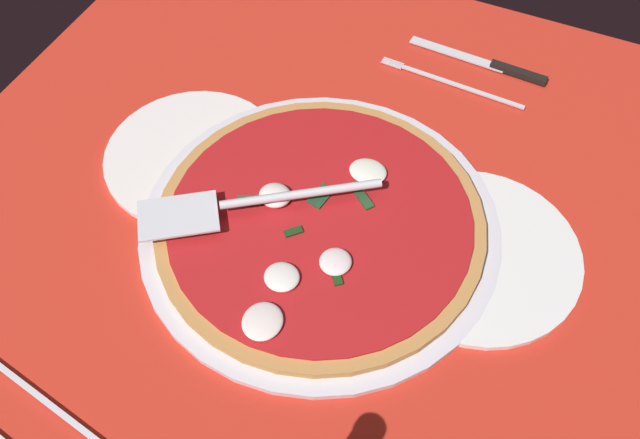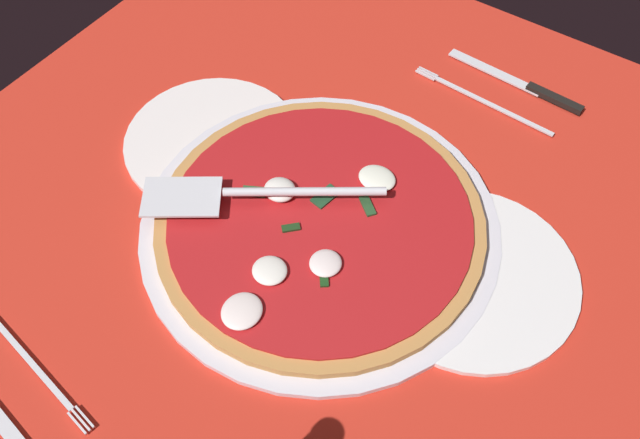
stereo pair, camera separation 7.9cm
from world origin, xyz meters
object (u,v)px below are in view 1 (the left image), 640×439
Objects in this scene: place_setting_near at (17,421)px; pizza at (319,222)px; dinner_plate_right at (476,254)px; pizza_server at (246,205)px; place_setting_far at (471,75)px; dinner_plate_left at (194,156)px.

pizza is at bearing 71.83° from place_setting_near.
dinner_plate_right is 26.21cm from pizza_server.
dinner_plate_right is at bearing 111.22° from place_setting_far.
place_setting_near reaches higher than dinner_plate_right.
dinner_plate_left is 38.94cm from place_setting_far.
pizza is at bearing 78.57° from place_setting_far.
dinner_plate_right is 1.06× the size of place_setting_near.
place_setting_far reaches higher than dinner_plate_left.
place_setting_far reaches higher than dinner_plate_right.
dinner_plate_left is 0.98× the size of place_setting_far.
place_setting_far is (26.72, 28.33, -0.15)cm from dinner_plate_left.
pizza_server reaches higher than pizza.
place_setting_near is 69.09cm from place_setting_far.
pizza_server is at bearing -30.13° from dinner_plate_left.
dinner_plate_right is at bearing 56.30° from place_setting_near.
pizza is 32.92cm from place_setting_far.
dinner_plate_right is 50.21cm from place_setting_near.
pizza_server is (10.93, -6.35, 3.57)cm from dinner_plate_left.
dinner_plate_left is 0.59× the size of pizza.
dinner_plate_right is at bearing 0.85° from dinner_plate_left.
dinner_plate_left is 13.14cm from pizza_server.
dinner_plate_left is 35.97cm from dinner_plate_right.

